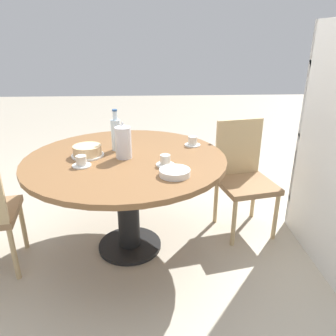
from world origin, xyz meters
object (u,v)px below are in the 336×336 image
(chair_a, at_px, (244,175))
(coffee_pot, at_px, (123,141))
(cup_c, at_px, (81,162))
(cup_b, at_px, (193,142))
(cake_main, at_px, (87,151))
(water_bottle, at_px, (116,134))
(cup_a, at_px, (165,161))

(chair_a, bearing_deg, coffee_pot, -175.49)
(coffee_pot, distance_m, cup_c, 0.31)
(cup_b, bearing_deg, cake_main, -74.91)
(chair_a, distance_m, cake_main, 1.25)
(water_bottle, xyz_separation_m, cup_c, (0.31, -0.20, -0.09))
(chair_a, relative_size, cup_b, 7.43)
(water_bottle, relative_size, cup_a, 2.47)
(coffee_pot, xyz_separation_m, water_bottle, (-0.17, -0.07, 0.01))
(coffee_pot, height_order, cup_a, coffee_pot)
(coffee_pot, distance_m, cup_a, 0.33)
(chair_a, bearing_deg, water_bottle, 174.29)
(cake_main, bearing_deg, cup_c, -1.61)
(coffee_pot, height_order, water_bottle, water_bottle)
(chair_a, xyz_separation_m, cup_a, (0.43, -0.66, 0.30))
(cake_main, bearing_deg, cup_b, 105.09)
(water_bottle, xyz_separation_m, cup_a, (0.33, 0.35, -0.09))
(chair_a, height_order, cup_c, chair_a)
(chair_a, bearing_deg, cup_a, -158.48)
(coffee_pot, bearing_deg, water_bottle, -158.57)
(water_bottle, bearing_deg, cup_c, -32.12)
(water_bottle, distance_m, cake_main, 0.24)
(chair_a, height_order, coffee_pot, coffee_pot)
(chair_a, distance_m, water_bottle, 1.08)
(chair_a, distance_m, cup_b, 0.52)
(cup_b, bearing_deg, cup_a, -29.12)
(cup_a, distance_m, cup_c, 0.54)
(coffee_pot, bearing_deg, cake_main, -99.55)
(coffee_pot, relative_size, cup_a, 2.07)
(coffee_pot, relative_size, water_bottle, 0.84)
(cup_a, bearing_deg, cup_c, -91.17)
(chair_a, height_order, cake_main, chair_a)
(water_bottle, xyz_separation_m, cake_main, (0.12, -0.19, -0.09))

